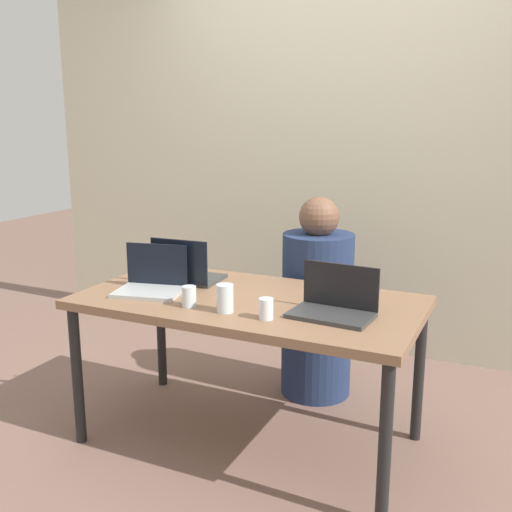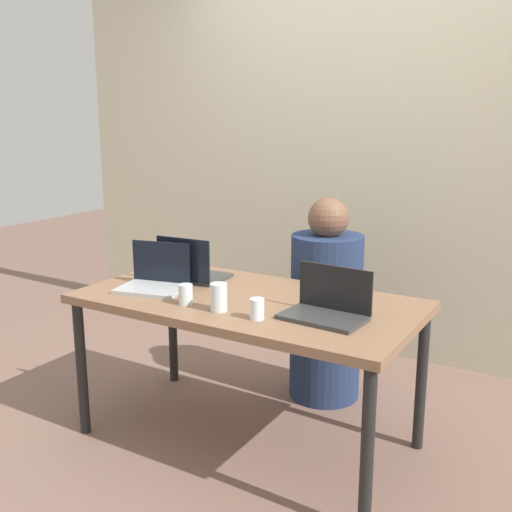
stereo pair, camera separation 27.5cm
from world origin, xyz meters
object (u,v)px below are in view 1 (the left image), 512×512
at_px(laptop_front_right, 334,305).
at_px(laptop_back_left, 187,272).
at_px(laptop_front_left, 152,282).
at_px(water_glass_left, 189,298).
at_px(person_at_center, 317,308).
at_px(water_glass_center, 225,300).
at_px(water_glass_right, 266,310).

bearing_deg(laptop_front_right, laptop_back_left, 171.54).
relative_size(laptop_front_left, water_glass_left, 3.80).
relative_size(person_at_center, water_glass_center, 9.25).
bearing_deg(person_at_center, water_glass_left, 57.03).
relative_size(laptop_front_left, water_glass_right, 3.96).
bearing_deg(laptop_back_left, laptop_front_right, 164.05).
bearing_deg(laptop_front_left, person_at_center, 39.72).
height_order(person_at_center, water_glass_center, person_at_center).
bearing_deg(laptop_front_left, laptop_back_left, 61.81).
bearing_deg(laptop_back_left, laptop_front_left, 70.52).
xyz_separation_m(laptop_front_left, water_glass_center, (0.45, -0.12, 0.00)).
bearing_deg(laptop_front_left, laptop_front_right, -10.04).
relative_size(person_at_center, laptop_front_left, 3.23).
relative_size(laptop_front_right, water_glass_right, 4.02).
xyz_separation_m(person_at_center, water_glass_right, (0.08, -0.86, 0.26)).
height_order(laptop_front_right, water_glass_left, laptop_front_right).
relative_size(laptop_back_left, laptop_front_right, 0.91).
distance_m(laptop_back_left, water_glass_left, 0.40).
bearing_deg(water_glass_center, water_glass_left, 179.95).
height_order(laptop_back_left, laptop_front_left, laptop_back_left).
bearing_deg(person_at_center, water_glass_center, 68.20).
xyz_separation_m(person_at_center, laptop_front_left, (-0.57, -0.73, 0.27)).
distance_m(person_at_center, laptop_front_right, 0.81).
distance_m(person_at_center, water_glass_center, 0.90).
bearing_deg(water_glass_center, water_glass_right, -2.95).
height_order(person_at_center, laptop_front_right, person_at_center).
distance_m(laptop_front_left, water_glass_left, 0.30).
relative_size(laptop_back_left, water_glass_center, 2.64).
bearing_deg(person_at_center, laptop_back_left, 31.35).
distance_m(laptop_back_left, laptop_front_left, 0.22).
bearing_deg(laptop_front_left, water_glass_center, -27.10).
distance_m(water_glass_right, water_glass_center, 0.20).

